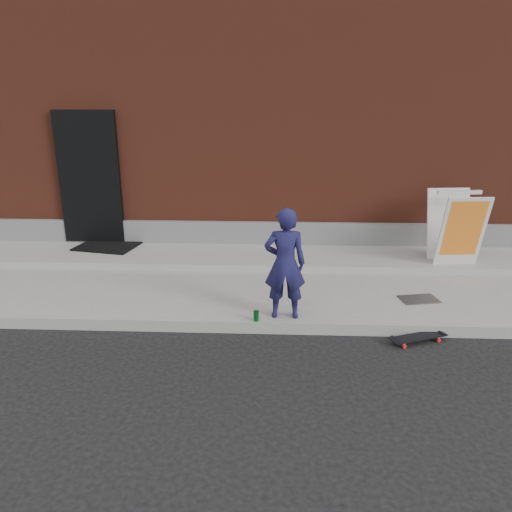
# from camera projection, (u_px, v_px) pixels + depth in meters

# --- Properties ---
(ground) EXTENTS (80.00, 80.00, 0.00)m
(ground) POSITION_uv_depth(u_px,v_px,m) (224.00, 333.00, 6.08)
(ground) COLOR black
(ground) RESTS_ON ground
(sidewalk) EXTENTS (20.00, 3.00, 0.15)m
(sidewalk) POSITION_uv_depth(u_px,v_px,m) (234.00, 283.00, 7.48)
(sidewalk) COLOR gray
(sidewalk) RESTS_ON ground
(apron) EXTENTS (20.00, 1.20, 0.10)m
(apron) POSITION_uv_depth(u_px,v_px,m) (239.00, 256.00, 8.29)
(apron) COLOR gray
(apron) RESTS_ON sidewalk
(building) EXTENTS (20.00, 8.10, 5.00)m
(building) POSITION_uv_depth(u_px,v_px,m) (253.00, 105.00, 11.94)
(building) COLOR #60281A
(building) RESTS_ON ground
(child) EXTENTS (0.51, 0.35, 1.38)m
(child) POSITION_uv_depth(u_px,v_px,m) (285.00, 264.00, 5.98)
(child) COLOR #191844
(child) RESTS_ON sidewalk
(skateboard) EXTENTS (0.70, 0.41, 0.08)m
(skateboard) POSITION_uv_depth(u_px,v_px,m) (418.00, 337.00, 5.85)
(skateboard) COLOR red
(skateboard) RESTS_ON ground
(pizza_sign) EXTENTS (0.76, 0.87, 1.13)m
(pizza_sign) POSITION_uv_depth(u_px,v_px,m) (456.00, 227.00, 7.68)
(pizza_sign) COLOR silver
(pizza_sign) RESTS_ON apron
(soda_can) EXTENTS (0.08, 0.08, 0.13)m
(soda_can) POSITION_uv_depth(u_px,v_px,m) (256.00, 316.00, 6.04)
(soda_can) COLOR #1C8E3B
(soda_can) RESTS_ON sidewalk
(doormat) EXTENTS (1.12, 0.98, 0.03)m
(doormat) POSITION_uv_depth(u_px,v_px,m) (108.00, 246.00, 8.66)
(doormat) COLOR black
(doormat) RESTS_ON apron
(utility_plate) EXTENTS (0.54, 0.40, 0.01)m
(utility_plate) POSITION_uv_depth(u_px,v_px,m) (419.00, 299.00, 6.68)
(utility_plate) COLOR #4C4C50
(utility_plate) RESTS_ON sidewalk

